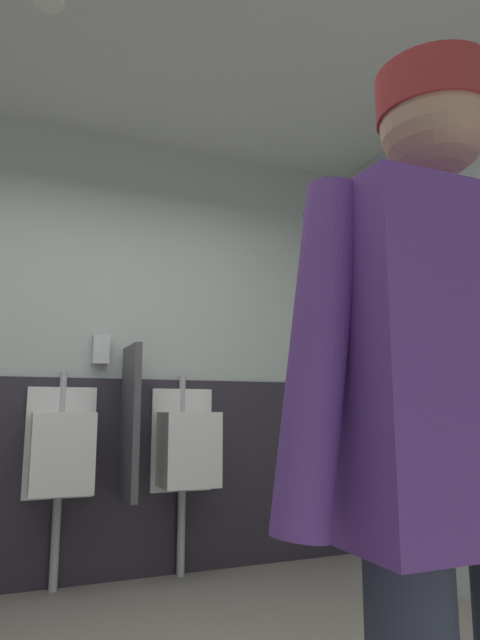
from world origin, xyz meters
TOP-DOWN VIEW (x-y plane):
  - wall_back at (0.00, 1.87)m, footprint 4.46×0.12m
  - wainscot_band_back at (0.00, 1.79)m, footprint 3.86×0.03m
  - downlight_far at (-0.37, 0.63)m, footprint 0.14×0.14m
  - urinal_left at (-0.14, 1.65)m, footprint 0.40×0.34m
  - urinal_middle at (0.61, 1.65)m, footprint 0.40×0.34m
  - privacy_divider_panel at (0.24, 1.58)m, footprint 0.04×0.40m
  - person at (0.29, -0.99)m, footprint 0.65×0.60m
  - soap_dispenser at (0.08, 1.77)m, footprint 0.10×0.07m

SIDE VIEW (x-z plane):
  - wainscot_band_back at x=0.00m, z-range 0.00..1.21m
  - urinal_left at x=-0.14m, z-range 0.16..1.40m
  - urinal_middle at x=0.61m, z-range 0.16..1.40m
  - privacy_divider_panel at x=0.24m, z-range 0.50..1.40m
  - person at x=0.29m, z-range 0.13..1.77m
  - soap_dispenser at x=0.08m, z-range 1.30..1.48m
  - wall_back at x=0.00m, z-range 0.00..2.85m
  - downlight_far at x=-0.37m, z-range 2.82..2.85m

